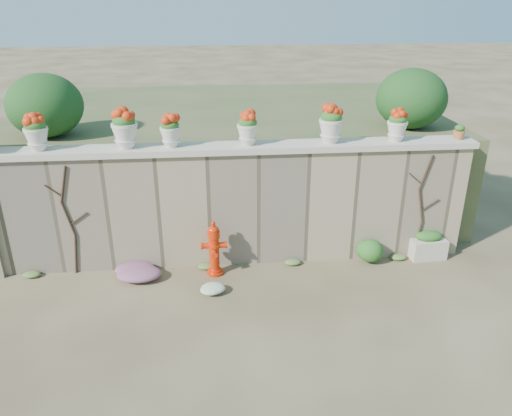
{
  "coord_description": "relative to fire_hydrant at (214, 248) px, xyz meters",
  "views": [
    {
      "loc": [
        -0.35,
        -5.99,
        4.38
      ],
      "look_at": [
        0.35,
        1.4,
        1.15
      ],
      "focal_mm": 35.0,
      "sensor_mm": 36.0,
      "label": 1
    }
  ],
  "objects": [
    {
      "name": "planter_box",
      "position": [
        3.78,
        0.22,
        -0.25
      ],
      "size": [
        0.65,
        0.4,
        0.52
      ],
      "rotation": [
        0.0,
        0.0,
        0.07
      ],
      "color": "beige",
      "rests_on": "ground"
    },
    {
      "name": "back_shrub_right",
      "position": [
        3.76,
        1.67,
        2.06
      ],
      "size": [
        1.3,
        1.3,
        1.1
      ],
      "primitive_type": "ellipsoid",
      "color": "#143814",
      "rests_on": "raised_fill"
    },
    {
      "name": "fire_hydrant",
      "position": [
        0.0,
        0.0,
        0.0
      ],
      "size": [
        0.41,
        0.29,
        0.97
      ],
      "rotation": [
        0.0,
        0.0,
        0.02
      ],
      "color": "red",
      "rests_on": "ground"
    },
    {
      "name": "back_shrub_left",
      "position": [
        -2.84,
        1.67,
        2.06
      ],
      "size": [
        1.3,
        1.3,
        1.1
      ],
      "primitive_type": "ellipsoid",
      "color": "#143814",
      "rests_on": "raised_fill"
    },
    {
      "name": "vine_left",
      "position": [
        -2.32,
        0.25,
        0.5
      ],
      "size": [
        0.6,
        0.04,
        1.91
      ],
      "color": "black",
      "rests_on": "ground"
    },
    {
      "name": "urn_pot_5",
      "position": [
        3.07,
        0.47,
        1.87
      ],
      "size": [
        0.33,
        0.33,
        0.52
      ],
      "color": "beige",
      "rests_on": "wall_cap"
    },
    {
      "name": "urn_pot_4",
      "position": [
        1.96,
        0.47,
        1.92
      ],
      "size": [
        0.4,
        0.4,
        0.62
      ],
      "color": "beige",
      "rests_on": "wall_cap"
    },
    {
      "name": "urn_pot_3",
      "position": [
        0.61,
        0.47,
        1.88
      ],
      "size": [
        0.34,
        0.34,
        0.54
      ],
      "color": "beige",
      "rests_on": "wall_cap"
    },
    {
      "name": "wall_cap",
      "position": [
        0.36,
        0.47,
        1.56
      ],
      "size": [
        8.1,
        0.52,
        0.1
      ],
      "primitive_type": "cube",
      "color": "beige",
      "rests_on": "stone_wall"
    },
    {
      "name": "green_shrub",
      "position": [
        2.67,
        0.09,
        -0.22
      ],
      "size": [
        0.57,
        0.51,
        0.54
      ],
      "primitive_type": "ellipsoid",
      "color": "#1E5119",
      "rests_on": "ground"
    },
    {
      "name": "white_flowers",
      "position": [
        -0.05,
        -0.6,
        -0.39
      ],
      "size": [
        0.53,
        0.43,
        0.19
      ],
      "primitive_type": "ellipsoid",
      "color": "white",
      "rests_on": "ground"
    },
    {
      "name": "stone_wall",
      "position": [
        0.36,
        0.47,
        0.51
      ],
      "size": [
        8.0,
        0.4,
        2.0
      ],
      "primitive_type": "cube",
      "color": "gray",
      "rests_on": "ground"
    },
    {
      "name": "urn_pot_1",
      "position": [
        -1.32,
        0.47,
        1.93
      ],
      "size": [
        0.41,
        0.41,
        0.64
      ],
      "color": "beige",
      "rests_on": "wall_cap"
    },
    {
      "name": "vine_right",
      "position": [
        3.58,
        0.25,
        0.5
      ],
      "size": [
        0.6,
        0.04,
        1.91
      ],
      "color": "black",
      "rests_on": "ground"
    },
    {
      "name": "ground",
      "position": [
        0.36,
        -1.33,
        -0.49
      ],
      "size": [
        80.0,
        80.0,
        0.0
      ],
      "primitive_type": "plane",
      "color": "#493A24",
      "rests_on": "ground"
    },
    {
      "name": "raised_fill",
      "position": [
        0.36,
        3.67,
        0.51
      ],
      "size": [
        9.0,
        6.0,
        2.0
      ],
      "primitive_type": "cube",
      "color": "#384C23",
      "rests_on": "ground"
    },
    {
      "name": "urn_pot_0",
      "position": [
        -2.67,
        0.47,
        1.9
      ],
      "size": [
        0.37,
        0.37,
        0.58
      ],
      "color": "beige",
      "rests_on": "wall_cap"
    },
    {
      "name": "magenta_clump",
      "position": [
        -1.27,
        -0.0,
        -0.36
      ],
      "size": [
        0.96,
        0.64,
        0.26
      ],
      "primitive_type": "ellipsoid",
      "color": "#B02398",
      "rests_on": "ground"
    },
    {
      "name": "terracotta_pot",
      "position": [
        4.16,
        0.47,
        1.72
      ],
      "size": [
        0.2,
        0.2,
        0.24
      ],
      "color": "#AA5D34",
      "rests_on": "wall_cap"
    },
    {
      "name": "urn_pot_2",
      "position": [
        -0.62,
        0.47,
        1.87
      ],
      "size": [
        0.33,
        0.33,
        0.51
      ],
      "color": "beige",
      "rests_on": "wall_cap"
    }
  ]
}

